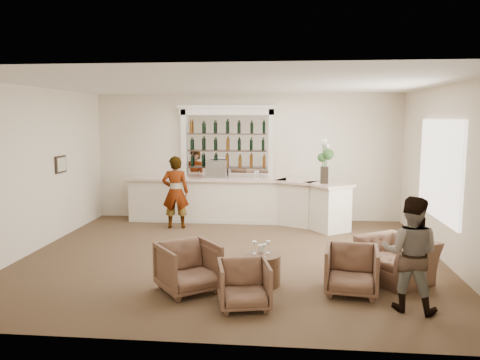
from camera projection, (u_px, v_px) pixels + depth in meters
The scene contains 19 objects.
ground at pixel (231, 257), 9.07m from camera, with size 8.00×8.00×0.00m, color brown.
room_shell at pixel (243, 135), 9.44m from camera, with size 8.04×7.02×3.32m.
bar_counter at pixel (238, 201), 11.97m from camera, with size 5.72×1.80×1.14m.
back_bar_alcove at pixel (227, 143), 12.21m from camera, with size 2.64×0.25×3.00m.
cocktail_table at pixel (262, 270), 7.55m from camera, with size 0.61×0.61×0.50m, color brown.
sommelier at pixel (175, 192), 11.35m from camera, with size 0.65×0.42×1.77m, color gray.
guest at pixel (410, 254), 6.50m from camera, with size 0.79×0.61×1.62m, color gray.
armchair_left at pixel (188, 267), 7.24m from camera, with size 0.83×0.85×0.78m, color brown.
armchair_center at pixel (244, 285), 6.64m from camera, with size 0.71×0.73×0.67m, color brown.
armchair_right at pixel (351, 270), 7.16m from camera, with size 0.79×0.81×0.74m, color brown.
armchair_far at pixel (397, 260), 7.73m from camera, with size 1.09×0.95×0.71m, color brown.
espresso_machine at pixel (216, 169), 12.02m from camera, with size 0.51×0.43×0.45m, color #B5B5BA.
flower_vase at pixel (325, 159), 10.98m from camera, with size 0.28×0.28×1.04m.
wine_glass_bar_left at pixel (258, 175), 11.88m from camera, with size 0.07×0.07×0.21m, color white, non-canonical shape.
wine_glass_bar_right at pixel (255, 175), 11.84m from camera, with size 0.07×0.07×0.21m, color white, non-canonical shape.
wine_glass_tbl_a at pixel (254, 248), 7.55m from camera, with size 0.07×0.07×0.21m, color white, non-canonical shape.
wine_glass_tbl_b at pixel (268, 247), 7.58m from camera, with size 0.07×0.07×0.21m, color white, non-canonical shape.
wine_glass_tbl_c at pixel (264, 251), 7.37m from camera, with size 0.07×0.07×0.21m, color white, non-canonical shape.
napkin_holder at pixel (261, 249), 7.65m from camera, with size 0.08×0.08×0.12m, color silver.
Camera 1 is at (1.03, -8.73, 2.70)m, focal length 35.00 mm.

